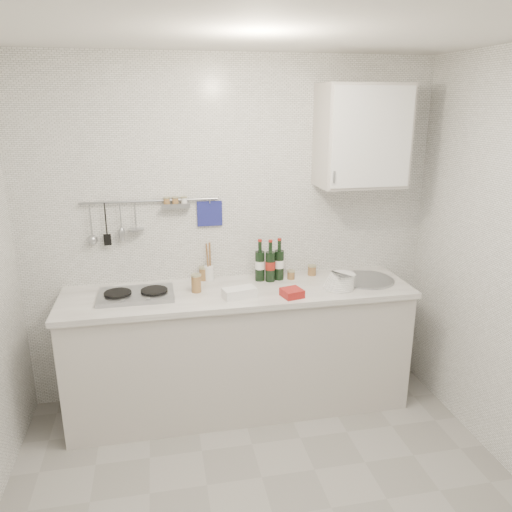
{
  "coord_description": "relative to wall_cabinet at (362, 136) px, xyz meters",
  "views": [
    {
      "loc": [
        -0.53,
        -2.13,
        2.17
      ],
      "look_at": [
        0.08,
        0.9,
        1.22
      ],
      "focal_mm": 35.0,
      "sensor_mm": 36.0,
      "label": 1
    }
  ],
  "objects": [
    {
      "name": "jar_c",
      "position": [
        -0.48,
        0.02,
        -1.0
      ],
      "size": [
        0.06,
        0.06,
        0.07
      ],
      "rotation": [
        0.0,
        0.0,
        -0.14
      ],
      "color": "olive",
      "rests_on": "counter"
    },
    {
      "name": "jar_a",
      "position": [
        -1.12,
        0.13,
        -0.98
      ],
      "size": [
        0.07,
        0.07,
        0.1
      ],
      "rotation": [
        0.0,
        0.0,
        0.22
      ],
      "color": "olive",
      "rests_on": "counter"
    },
    {
      "name": "ceiling",
      "position": [
        -0.9,
        -1.22,
        0.55
      ],
      "size": [
        3.0,
        3.0,
        0.0
      ],
      "primitive_type": "plane",
      "rotation": [
        3.14,
        0.0,
        0.0
      ],
      "color": "silver",
      "rests_on": "back_wall"
    },
    {
      "name": "utensil_crock",
      "position": [
        -1.08,
        0.12,
        -0.96
      ],
      "size": [
        0.07,
        0.07,
        0.29
      ],
      "rotation": [
        0.0,
        0.0,
        -0.12
      ],
      "color": "white",
      "rests_on": "counter"
    },
    {
      "name": "strawberry_punnet",
      "position": [
        -0.57,
        -0.32,
        -1.0
      ],
      "size": [
        0.16,
        0.16,
        0.05
      ],
      "primitive_type": "cube",
      "rotation": [
        0.0,
        0.0,
        0.24
      ],
      "color": "#AC2713",
      "rests_on": "counter"
    },
    {
      "name": "jar_d",
      "position": [
        -1.19,
        -0.1,
        -0.97
      ],
      "size": [
        0.07,
        0.07,
        0.13
      ],
      "rotation": [
        0.0,
        0.0,
        -0.39
      ],
      "color": "olive",
      "rests_on": "counter"
    },
    {
      "name": "back_wall",
      "position": [
        -0.9,
        0.18,
        -0.7
      ],
      "size": [
        3.0,
        0.02,
        2.5
      ],
      "primitive_type": "cube",
      "color": "silver",
      "rests_on": "floor"
    },
    {
      "name": "wall_rail",
      "position": [
        -1.5,
        0.15,
        -0.52
      ],
      "size": [
        0.98,
        0.09,
        0.34
      ],
      "color": "#93969B",
      "rests_on": "back_wall"
    },
    {
      "name": "plate_stack_sink",
      "position": [
        -0.19,
        -0.22,
        -0.98
      ],
      "size": [
        0.24,
        0.22,
        0.1
      ],
      "rotation": [
        0.0,
        0.0,
        0.32
      ],
      "color": "white",
      "rests_on": "counter"
    },
    {
      "name": "counter",
      "position": [
        -0.89,
        -0.12,
        -1.52
      ],
      "size": [
        2.44,
        0.64,
        0.96
      ],
      "color": "#BDB6AE",
      "rests_on": "floor"
    },
    {
      "name": "jar_b",
      "position": [
        -0.3,
        0.08,
        -0.99
      ],
      "size": [
        0.07,
        0.07,
        0.08
      ],
      "rotation": [
        0.0,
        0.0,
        -0.24
      ],
      "color": "olive",
      "rests_on": "counter"
    },
    {
      "name": "plate_stack_hob",
      "position": [
        -1.69,
        -0.05,
        -1.02
      ],
      "size": [
        0.27,
        0.27,
        0.02
      ],
      "rotation": [
        0.0,
        0.0,
        0.29
      ],
      "color": "#4654A0",
      "rests_on": "counter"
    },
    {
      "name": "butter_dish",
      "position": [
        -0.92,
        -0.26,
        -1.0
      ],
      "size": [
        0.24,
        0.15,
        0.07
      ],
      "primitive_type": "cube",
      "rotation": [
        0.0,
        0.0,
        0.21
      ],
      "color": "white",
      "rests_on": "counter"
    },
    {
      "name": "wine_bottles",
      "position": [
        -0.64,
        0.03,
        -0.87
      ],
      "size": [
        0.22,
        0.1,
        0.31
      ],
      "rotation": [
        0.0,
        0.0,
        -0.02
      ],
      "color": "black",
      "rests_on": "counter"
    },
    {
      "name": "wall_cabinet",
      "position": [
        0.0,
        0.0,
        0.0
      ],
      "size": [
        0.6,
        0.38,
        0.7
      ],
      "color": "#BDB6AE",
      "rests_on": "back_wall"
    }
  ]
}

